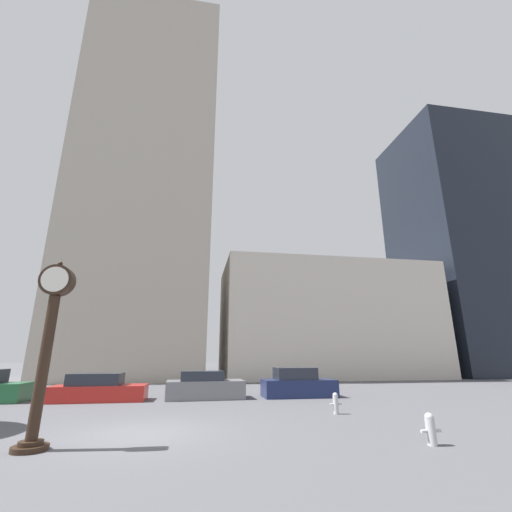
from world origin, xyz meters
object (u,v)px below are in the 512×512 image
at_px(car_grey, 205,387).
at_px(fire_hydrant_near, 336,403).
at_px(car_navy, 298,384).
at_px(car_red, 98,389).
at_px(fire_hydrant_far, 431,429).
at_px(street_clock, 48,340).

relative_size(car_grey, fire_hydrant_near, 5.21).
bearing_deg(car_navy, car_red, -179.40).
relative_size(car_red, fire_hydrant_far, 5.86).
bearing_deg(car_red, fire_hydrant_near, -29.09).
height_order(car_red, fire_hydrant_near, car_red).
height_order(car_navy, fire_hydrant_far, car_navy).
distance_m(street_clock, fire_hydrant_near, 10.00).
relative_size(car_red, car_navy, 1.14).
relative_size(car_red, car_grey, 1.11).
distance_m(car_navy, fire_hydrant_near, 5.56).
bearing_deg(fire_hydrant_near, car_grey, 130.51).
bearing_deg(car_grey, car_navy, -2.57).
height_order(car_grey, car_navy, car_navy).
bearing_deg(car_grey, street_clock, -116.31).
height_order(street_clock, fire_hydrant_far, street_clock).
distance_m(car_red, car_navy, 10.08).
distance_m(car_red, fire_hydrant_far, 14.69).
bearing_deg(car_navy, fire_hydrant_far, -87.61).
relative_size(car_grey, fire_hydrant_far, 5.30).
distance_m(street_clock, fire_hydrant_far, 9.88).
xyz_separation_m(street_clock, car_navy, (9.20, 9.24, -1.88)).
distance_m(car_grey, fire_hydrant_far, 11.72).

